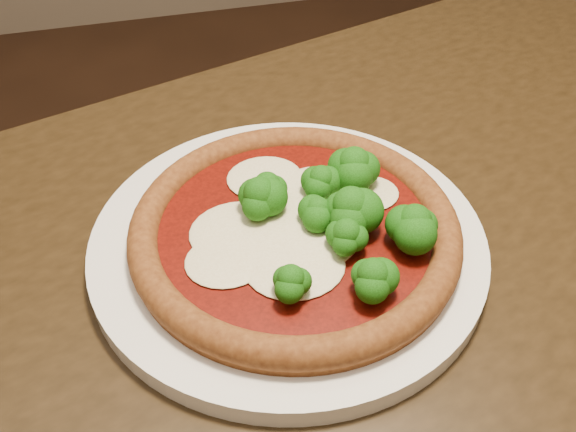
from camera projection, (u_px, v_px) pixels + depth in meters
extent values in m
cube|color=black|center=(376.00, 270.00, 0.57)|extent=(1.41, 1.05, 0.04)
cylinder|color=black|center=(500.00, 185.00, 1.24)|extent=(0.06, 0.06, 0.71)
cylinder|color=white|center=(288.00, 243.00, 0.55)|extent=(0.34, 0.34, 0.02)
cylinder|color=brown|center=(295.00, 234.00, 0.54)|extent=(0.27, 0.27, 0.01)
torus|color=brown|center=(295.00, 228.00, 0.53)|extent=(0.28, 0.28, 0.03)
cylinder|color=#5F0B04|center=(295.00, 228.00, 0.53)|extent=(0.23, 0.23, 0.00)
ellipsoid|color=#EFE8BE|center=(264.00, 177.00, 0.58)|extent=(0.07, 0.06, 0.01)
ellipsoid|color=#EFE8BE|center=(239.00, 231.00, 0.52)|extent=(0.08, 0.07, 0.01)
ellipsoid|color=#EFE8BE|center=(295.00, 265.00, 0.50)|extent=(0.08, 0.07, 0.01)
ellipsoid|color=#EFE8BE|center=(369.00, 193.00, 0.56)|extent=(0.05, 0.05, 0.00)
ellipsoid|color=#EFE8BE|center=(292.00, 231.00, 0.52)|extent=(0.12, 0.11, 0.01)
ellipsoid|color=#EFE8BE|center=(319.00, 193.00, 0.56)|extent=(0.09, 0.08, 0.01)
ellipsoid|color=#EFE8BE|center=(227.00, 260.00, 0.50)|extent=(0.07, 0.06, 0.01)
ellipsoid|color=#1F7512|center=(318.00, 210.00, 0.52)|extent=(0.03, 0.03, 0.03)
ellipsoid|color=#1F7512|center=(321.00, 180.00, 0.54)|extent=(0.04, 0.04, 0.03)
ellipsoid|color=#1F7512|center=(354.00, 165.00, 0.55)|extent=(0.05, 0.05, 0.04)
ellipsoid|color=#1F7512|center=(260.00, 195.00, 0.52)|extent=(0.05, 0.05, 0.04)
ellipsoid|color=#1F7512|center=(373.00, 276.00, 0.46)|extent=(0.04, 0.04, 0.03)
ellipsoid|color=#1F7512|center=(267.00, 187.00, 0.54)|extent=(0.04, 0.04, 0.03)
ellipsoid|color=#1F7512|center=(351.00, 207.00, 0.51)|extent=(0.05, 0.05, 0.04)
ellipsoid|color=#1F7512|center=(291.00, 280.00, 0.46)|extent=(0.04, 0.04, 0.03)
ellipsoid|color=#1F7512|center=(346.00, 234.00, 0.49)|extent=(0.04, 0.04, 0.03)
ellipsoid|color=#1F7512|center=(414.00, 223.00, 0.50)|extent=(0.05, 0.05, 0.04)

